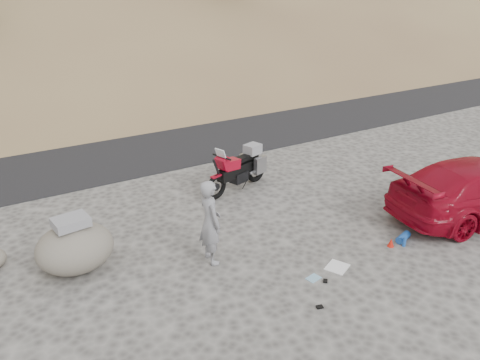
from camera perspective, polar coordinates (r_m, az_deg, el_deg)
The scene contains 13 objects.
ground at distance 10.73m, azimuth 2.10°, elevation -8.80°, with size 140.00×140.00×0.00m, color #464340.
road at distance 18.23m, azimuth -13.60°, elevation 4.45°, with size 120.00×7.00×0.05m, color black.
motorcycle at distance 13.59m, azimuth -0.03°, elevation 1.40°, with size 2.40×1.11×1.46m.
man at distance 10.47m, azimuth -3.53°, elevation -9.71°, with size 0.70×0.46×1.91m, color gray.
red_car at distance 13.84m, azimuth 26.81°, elevation -3.71°, with size 2.07×5.10×1.48m, color maroon.
boulder at distance 10.46m, azimuth -19.48°, elevation -7.75°, with size 1.72×1.50×1.22m.
gear_white_cloth at distance 10.43m, azimuth 11.76°, elevation -10.35°, with size 0.47×0.42×0.02m, color white.
gear_blue_mat at distance 11.76m, azimuth 19.26°, elevation -6.61°, with size 0.18×0.18×0.45m, color #1C4FA9.
gear_bottle at distance 11.53m, azimuth 19.39°, elevation -7.13°, with size 0.08×0.08×0.23m, color #1C4FA9.
gear_funnel at distance 11.43m, azimuth 17.92°, elevation -7.27°, with size 0.16×0.16×0.20m, color red.
gear_glove_a at distance 9.25m, azimuth 9.69°, elevation -15.01°, with size 0.12×0.09×0.04m, color black.
gear_glove_b at distance 9.94m, azimuth 10.36°, elevation -12.01°, with size 0.11×0.08×0.04m, color black.
gear_blue_cloth at distance 10.00m, azimuth 8.94°, elevation -11.74°, with size 0.29×0.21×0.01m, color #7DA9C1.
Camera 1 is at (-5.03, -7.56, 5.71)m, focal length 35.00 mm.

